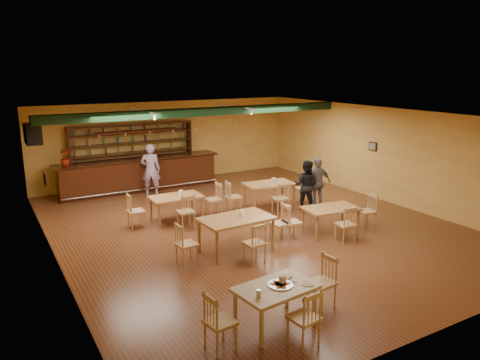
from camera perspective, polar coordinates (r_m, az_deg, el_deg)
floor at (r=12.69m, az=1.34°, el=-5.61°), size 12.00×12.00×0.00m
ceiling_beam at (r=14.50m, az=-4.42°, el=8.42°), size 10.00×0.30×0.25m
track_rail_left at (r=14.38m, az=-12.03°, el=8.40°), size 0.05×2.50×0.05m
track_rail_right at (r=15.67m, az=-0.72°, el=9.11°), size 0.05×2.50×0.05m
ac_unit at (r=14.61m, az=-24.20°, el=5.24°), size 0.34×0.70×0.48m
picture_left at (r=11.57m, az=-22.95°, el=0.12°), size 0.04×0.34×0.28m
picture_right at (r=15.71m, az=16.10°, el=4.03°), size 0.04×0.34×0.28m
bar_counter at (r=16.51m, az=-12.33°, el=0.68°), size 5.74×0.85×1.13m
back_bar_hutch at (r=16.98m, az=-13.08°, el=2.99°), size 4.44×0.40×2.28m
poinsettia at (r=15.81m, az=-20.86°, el=2.59°), size 0.38×0.38×0.53m
dining_table_a at (r=13.09m, az=-7.86°, el=-3.50°), size 1.44×0.87×0.71m
dining_table_b at (r=14.26m, az=3.61°, el=-1.86°), size 1.58×1.04×0.75m
dining_table_c at (r=10.81m, az=-0.47°, el=-6.77°), size 1.71×1.08×0.83m
dining_table_d at (r=12.22m, az=11.10°, el=-4.92°), size 1.49×1.01×0.70m
near_table at (r=7.95m, az=4.39°, el=-15.29°), size 1.40×0.99×0.70m
pizza_tray at (r=7.83m, az=5.02°, el=-12.82°), size 0.50×0.50×0.01m
parmesan_shaker at (r=7.45m, az=2.31°, el=-13.83°), size 0.08×0.08×0.11m
napkin_stack at (r=8.09m, az=5.63°, el=-11.87°), size 0.24×0.22×0.03m
pizza_server at (r=7.94m, az=5.67°, el=-12.38°), size 0.32×0.24×0.00m
side_plate at (r=7.93m, az=8.37°, el=-12.58°), size 0.24×0.24×0.01m
patron_bar at (r=15.71m, az=-11.01°, el=1.28°), size 0.75×0.63×1.76m
patron_right_a at (r=14.00m, az=8.18°, el=-0.64°), size 0.90×0.94×1.53m
patron_right_b at (r=14.32m, az=9.59°, el=-0.34°), size 0.94×0.47×1.54m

